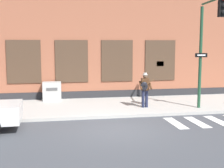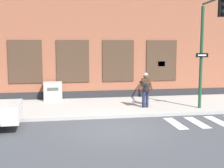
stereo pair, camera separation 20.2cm
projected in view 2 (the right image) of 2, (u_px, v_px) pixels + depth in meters
name	position (u px, v px, depth m)	size (l,w,h in m)	color
ground_plane	(116.00, 130.00, 11.98)	(160.00, 160.00, 0.00)	#424449
sidewalk	(101.00, 107.00, 16.05)	(28.00, 4.70, 0.14)	#ADAAA3
building_backdrop	(92.00, 39.00, 19.86)	(28.00, 4.06, 7.17)	#99563D
busker	(145.00, 88.00, 15.39)	(0.71, 0.55, 1.72)	#1E233D
traffic_light	(209.00, 35.00, 13.97)	(0.74, 2.71, 5.10)	#1E472D
utility_box	(53.00, 91.00, 17.43)	(1.01, 0.68, 1.04)	#ADADA8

